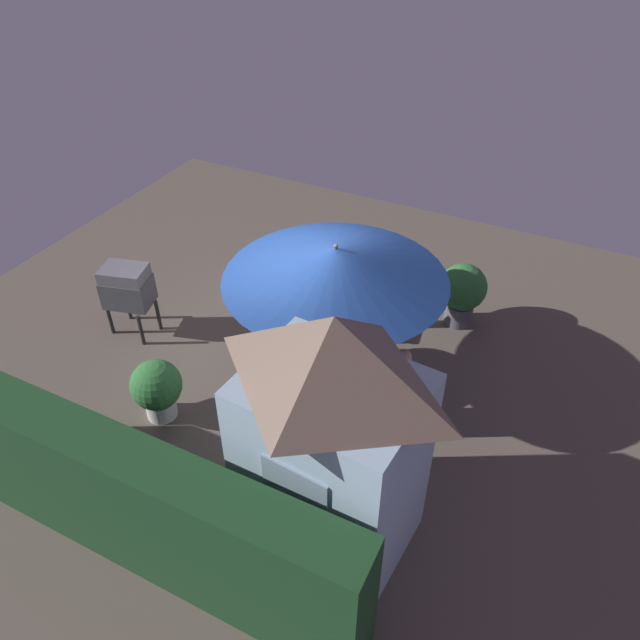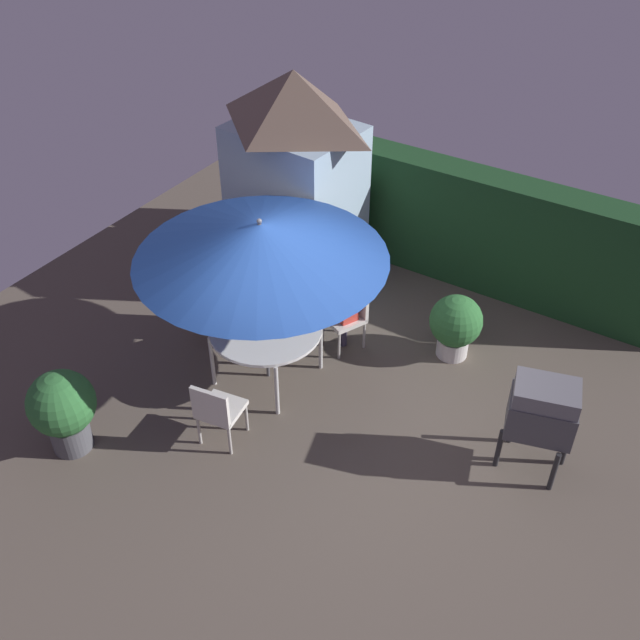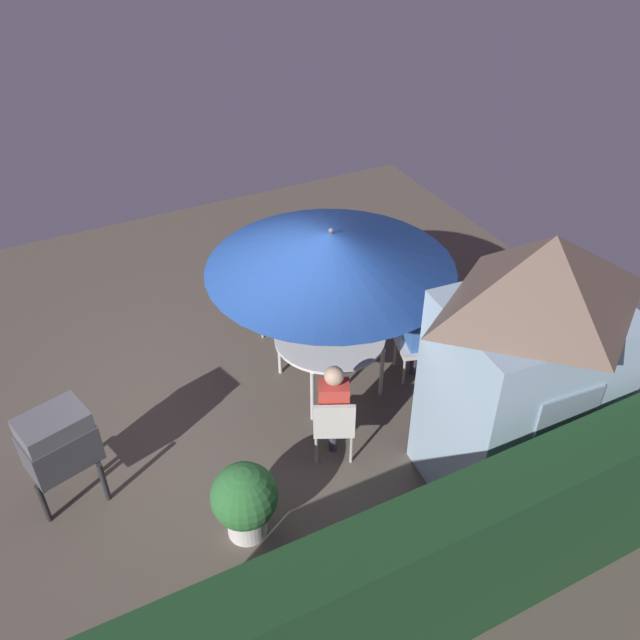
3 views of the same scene
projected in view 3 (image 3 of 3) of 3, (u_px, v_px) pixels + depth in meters
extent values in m
plane|color=brown|center=(250.00, 403.00, 8.52)|extent=(11.00, 11.00, 0.00)
cube|color=#193D1E|center=(402.00, 591.00, 5.50)|extent=(6.02, 0.54, 1.75)
cube|color=#9EBCD1|center=(518.00, 399.00, 6.91)|extent=(1.78, 1.46, 2.32)
pyramid|color=brown|center=(548.00, 273.00, 5.99)|extent=(1.89, 1.55, 0.77)
cube|color=gray|center=(553.00, 462.00, 6.57)|extent=(0.71, 0.09, 1.81)
cylinder|color=white|center=(330.00, 337.00, 8.36)|extent=(1.39, 1.39, 0.04)
cylinder|color=beige|center=(345.00, 330.00, 9.13)|extent=(0.05, 0.05, 0.75)
cylinder|color=beige|center=(279.00, 351.00, 8.77)|extent=(0.05, 0.05, 0.75)
cylinder|color=beige|center=(382.00, 372.00, 8.43)|extent=(0.05, 0.05, 0.75)
cylinder|color=beige|center=(312.00, 396.00, 8.08)|extent=(0.05, 0.05, 0.75)
cylinder|color=#4C4C51|center=(330.00, 314.00, 8.15)|extent=(0.04, 0.04, 2.26)
cone|color=navy|center=(331.00, 250.00, 7.61)|extent=(2.92, 2.92, 0.45)
sphere|color=#4C4C51|center=(331.00, 231.00, 7.46)|extent=(0.06, 0.06, 0.06)
cube|color=#47474C|center=(60.00, 447.00, 6.90)|extent=(0.81, 0.67, 0.45)
cube|color=slate|center=(52.00, 424.00, 6.71)|extent=(0.77, 0.64, 0.20)
cylinder|color=#262628|center=(96.00, 455.00, 7.46)|extent=(0.06, 0.06, 0.55)
cylinder|color=#262628|center=(38.00, 475.00, 7.24)|extent=(0.06, 0.06, 0.55)
cylinder|color=#262628|center=(104.00, 482.00, 7.16)|extent=(0.06, 0.06, 0.55)
cylinder|color=#262628|center=(44.00, 503.00, 6.94)|extent=(0.06, 0.06, 0.55)
cube|color=silver|center=(333.00, 422.00, 7.63)|extent=(0.61, 0.61, 0.06)
cube|color=silver|center=(334.00, 421.00, 7.33)|extent=(0.44, 0.24, 0.45)
cylinder|color=#AFABA3|center=(316.00, 449.00, 7.60)|extent=(0.04, 0.04, 0.45)
cylinder|color=#AFABA3|center=(351.00, 448.00, 7.61)|extent=(0.04, 0.04, 0.45)
cylinder|color=#AFABA3|center=(316.00, 423.00, 7.93)|extent=(0.04, 0.04, 0.45)
cylinder|color=#AFABA3|center=(349.00, 423.00, 7.93)|extent=(0.04, 0.04, 0.45)
cube|color=silver|center=(416.00, 346.00, 8.73)|extent=(0.57, 0.57, 0.06)
cube|color=silver|center=(433.00, 331.00, 8.62)|extent=(0.18, 0.46, 0.45)
cylinder|color=#AFABA3|center=(433.00, 368.00, 8.74)|extent=(0.04, 0.04, 0.45)
cylinder|color=#AFABA3|center=(424.00, 348.00, 9.05)|extent=(0.04, 0.04, 0.45)
cylinder|color=#AFABA3|center=(404.00, 371.00, 8.68)|extent=(0.04, 0.04, 0.45)
cylinder|color=#AFABA3|center=(395.00, 352.00, 8.99)|extent=(0.04, 0.04, 0.45)
cube|color=silver|center=(281.00, 314.00, 9.30)|extent=(0.52, 0.52, 0.06)
cube|color=silver|center=(272.00, 294.00, 9.31)|extent=(0.46, 0.12, 0.45)
cylinder|color=#AFABA3|center=(286.00, 315.00, 9.66)|extent=(0.04, 0.04, 0.45)
cylinder|color=#AFABA3|center=(262.00, 325.00, 9.48)|extent=(0.04, 0.04, 0.45)
cylinder|color=#AFABA3|center=(301.00, 329.00, 9.40)|extent=(0.04, 0.04, 0.45)
cylinder|color=#AFABA3|center=(277.00, 339.00, 9.22)|extent=(0.04, 0.04, 0.45)
cylinder|color=#4C4C51|center=(334.00, 270.00, 10.71)|extent=(0.45, 0.45, 0.37)
sphere|color=#2D6B33|center=(334.00, 243.00, 10.41)|extent=(0.76, 0.76, 0.76)
cylinder|color=silver|center=(247.00, 522.00, 6.92)|extent=(0.41, 0.41, 0.27)
sphere|color=#2D6B33|center=(244.00, 496.00, 6.66)|extent=(0.69, 0.69, 0.69)
cube|color=#CC3D33|center=(334.00, 402.00, 7.45)|extent=(0.41, 0.36, 0.55)
sphere|color=tan|center=(334.00, 376.00, 7.21)|extent=(0.22, 0.22, 0.22)
cylinder|color=#383347|center=(333.00, 435.00, 7.76)|extent=(0.10, 0.10, 0.48)
cube|color=#3866B2|center=(418.00, 328.00, 8.55)|extent=(0.32, 0.39, 0.55)
sphere|color=tan|center=(420.00, 303.00, 8.31)|extent=(0.22, 0.22, 0.22)
cylinder|color=#383347|center=(414.00, 359.00, 8.85)|extent=(0.10, 0.10, 0.48)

